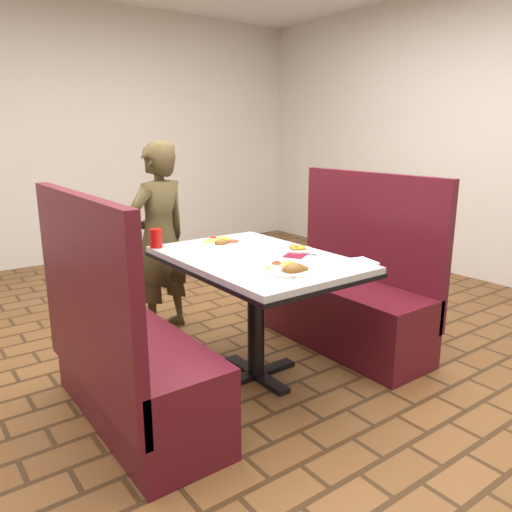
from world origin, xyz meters
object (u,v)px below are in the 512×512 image
object	(u,v)px
booth_bench_right	(350,299)
far_dinner_plate	(221,240)
diner_person	(159,239)
dining_table	(256,272)
plantain_plate	(297,249)
booth_bench_left	(127,361)
red_tumbler	(156,238)
near_dinner_plate	(288,266)

from	to	relation	value
booth_bench_right	far_dinner_plate	bearing A→B (deg)	154.83
far_dinner_plate	diner_person	bearing A→B (deg)	99.67
dining_table	diner_person	size ratio (longest dim) A/B	0.88
booth_bench_right	plantain_plate	distance (m)	0.68
dining_table	booth_bench_left	distance (m)	0.86
dining_table	diner_person	world-z (taller)	diner_person
plantain_plate	booth_bench_right	bearing A→B (deg)	4.33
red_tumbler	booth_bench_right	bearing A→B (deg)	-24.86
booth_bench_left	far_dinner_plate	world-z (taller)	booth_bench_left
booth_bench_right	plantain_plate	bearing A→B (deg)	-175.67
near_dinner_plate	far_dinner_plate	size ratio (longest dim) A/B	0.98
booth_bench_left	red_tumbler	distance (m)	0.84
booth_bench_right	near_dinner_plate	bearing A→B (deg)	-157.50
near_dinner_plate	red_tumbler	bearing A→B (deg)	108.20
red_tumbler	near_dinner_plate	bearing A→B (deg)	-71.80
booth_bench_left	far_dinner_plate	xyz separation A→B (m)	(0.80, 0.37, 0.45)
near_dinner_plate	far_dinner_plate	distance (m)	0.73
plantain_plate	dining_table	bearing A→B (deg)	171.83
near_dinner_plate	diner_person	bearing A→B (deg)	91.70
booth_bench_right	red_tumbler	distance (m)	1.36
near_dinner_plate	red_tumbler	size ratio (longest dim) A/B	2.34
near_dinner_plate	booth_bench_left	bearing A→B (deg)	153.96
booth_bench_right	red_tumbler	size ratio (longest dim) A/B	10.50
far_dinner_plate	red_tumbler	world-z (taller)	red_tumbler
diner_person	far_dinner_plate	xyz separation A→B (m)	(0.11, -0.65, 0.09)
near_dinner_plate	plantain_plate	world-z (taller)	near_dinner_plate
plantain_plate	booth_bench_left	bearing A→B (deg)	177.89
near_dinner_plate	far_dinner_plate	world-z (taller)	near_dinner_plate
booth_bench_left	far_dinner_plate	size ratio (longest dim) A/B	4.39
red_tumbler	diner_person	bearing A→B (deg)	62.70
far_dinner_plate	plantain_plate	size ratio (longest dim) A/B	1.48
dining_table	diner_person	xyz separation A→B (m)	(-0.11, 1.03, 0.04)
diner_person	booth_bench_left	bearing A→B (deg)	41.35
dining_table	diner_person	distance (m)	1.03
near_dinner_plate	plantain_plate	bearing A→B (deg)	42.99
booth_bench_left	plantain_plate	xyz separation A→B (m)	(1.07, -0.04, 0.43)
red_tumbler	dining_table	bearing A→B (deg)	-56.15
booth_bench_left	red_tumbler	bearing A→B (deg)	50.76
dining_table	near_dinner_plate	size ratio (longest dim) A/B	4.53
booth_bench_right	booth_bench_left	bearing A→B (deg)	180.00
plantain_plate	red_tumbler	xyz separation A→B (m)	(-0.64, 0.58, 0.05)
diner_person	red_tumbler	distance (m)	0.56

